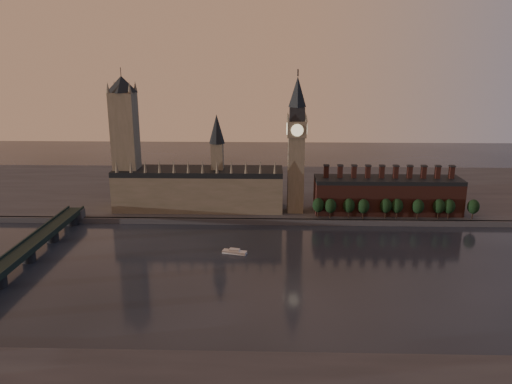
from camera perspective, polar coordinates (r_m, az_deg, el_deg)
ground at (r=285.82m, az=3.49°, el=-9.64°), size 900.00×900.00×0.00m
north_bank at (r=452.85m, az=2.79°, el=0.17°), size 900.00×182.00×4.00m
palace_of_westminster at (r=390.48m, az=-6.48°, el=0.58°), size 130.00×30.30×74.00m
victoria_tower at (r=394.52m, az=-14.71°, el=5.89°), size 24.00×24.00×108.00m
big_ben at (r=374.87m, az=4.64°, el=5.52°), size 15.00×15.00×107.00m
chimney_block at (r=393.38m, az=14.75°, el=-0.30°), size 110.00×25.00×37.00m
embankment_tree_0 at (r=371.89m, az=7.13°, el=-1.50°), size 8.60×8.60×14.88m
embankment_tree_1 at (r=371.31m, az=8.51°, el=-1.58°), size 8.60×8.60×14.88m
embankment_tree_2 at (r=374.25m, az=10.57°, el=-1.54°), size 8.60×8.60×14.88m
embankment_tree_3 at (r=374.80m, az=12.19°, el=-1.60°), size 8.60×8.60×14.88m
embankment_tree_4 at (r=379.74m, az=14.63°, el=-1.54°), size 8.60×8.60×14.88m
embankment_tree_5 at (r=381.77m, az=15.84°, el=-1.54°), size 8.60×8.60×14.88m
embankment_tree_6 at (r=384.83m, az=18.03°, el=-1.58°), size 8.60×8.60×14.88m
embankment_tree_7 at (r=390.51m, az=20.18°, el=-1.53°), size 8.60×8.60×14.88m
embankment_tree_8 at (r=392.50m, az=21.20°, el=-1.55°), size 8.60×8.60×14.88m
embankment_tree_9 at (r=398.67m, az=23.59°, el=-1.55°), size 8.60×8.60×14.88m
westminster_bridge at (r=315.39m, az=-26.15°, el=-7.34°), size 14.00×200.00×11.55m
river_boat at (r=316.57m, az=-2.47°, el=-6.82°), size 15.93×8.11×3.06m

